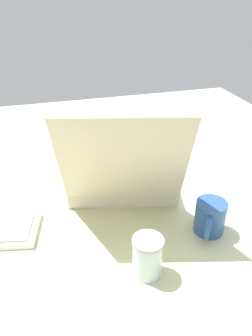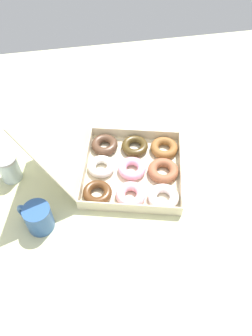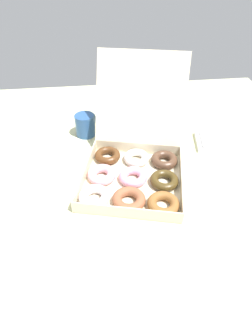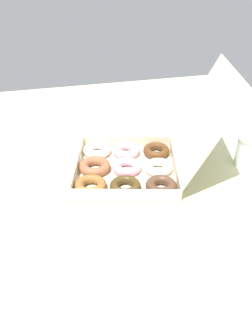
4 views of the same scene
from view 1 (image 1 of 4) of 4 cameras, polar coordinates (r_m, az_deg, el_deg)
name	(u,v)px [view 1 (image 1 of 4)]	position (r cm, az deg, el deg)	size (l,w,h in cm)	color
ground_plane	(127,178)	(120.66, 0.09, -1.75)	(180.00, 180.00, 2.00)	beige
donut_box	(123,173)	(113.95, -0.52, -0.95)	(45.98, 56.64, 36.45)	beige
coffee_mug	(210,217)	(95.39, 14.41, -8.31)	(9.53, 11.41, 9.76)	#2C5491
glass_jar	(147,256)	(81.10, 3.74, -15.11)	(7.60, 7.60, 10.64)	silver
paper_napkin	(143,139)	(148.09, 3.02, 5.10)	(11.95, 10.16, 0.15)	white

